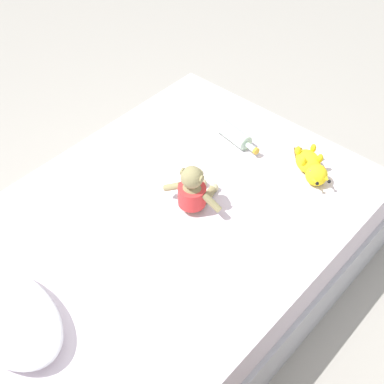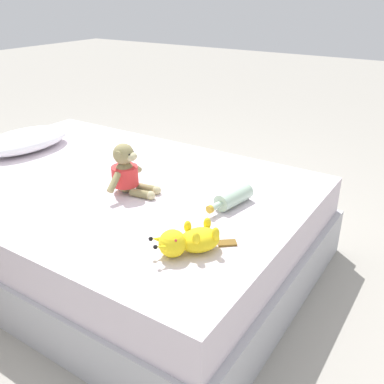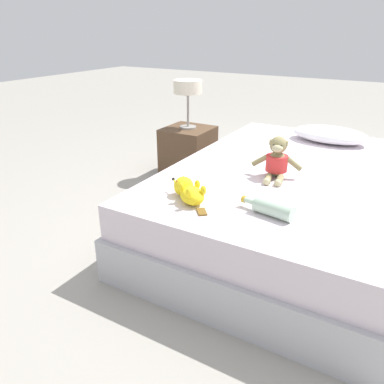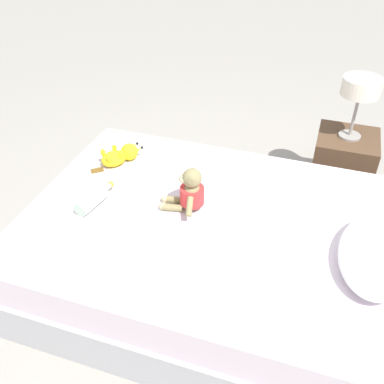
% 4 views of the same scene
% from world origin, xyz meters
% --- Properties ---
extents(ground_plane, '(16.00, 16.00, 0.00)m').
position_xyz_m(ground_plane, '(0.00, 0.00, 0.00)').
color(ground_plane, '#9E998E').
extents(bed, '(1.37, 2.03, 0.43)m').
position_xyz_m(bed, '(0.00, 0.00, 0.21)').
color(bed, '#B2B2B7').
rests_on(bed, ground_plane).
extents(pillow, '(0.56, 0.35, 0.11)m').
position_xyz_m(pillow, '(0.06, 0.69, 0.49)').
color(pillow, white).
rests_on(pillow, bed).
extents(plush_monkey, '(0.29, 0.24, 0.24)m').
position_xyz_m(plush_monkey, '(-0.05, -0.19, 0.53)').
color(plush_monkey, '#8E8456').
rests_on(plush_monkey, bed).
extents(plush_yellow_creature, '(0.29, 0.24, 0.10)m').
position_xyz_m(plush_yellow_creature, '(-0.32, -0.71, 0.48)').
color(plush_yellow_creature, yellow).
rests_on(plush_yellow_creature, bed).
extents(glass_bottle, '(0.26, 0.11, 0.08)m').
position_xyz_m(glass_bottle, '(0.09, -0.67, 0.47)').
color(glass_bottle, '#B2D1B7').
rests_on(glass_bottle, bed).
extents(nightstand, '(0.39, 0.39, 0.43)m').
position_xyz_m(nightstand, '(-1.07, 0.55, 0.21)').
color(nightstand, brown).
rests_on(nightstand, ground_plane).
extents(bedside_lamp, '(0.23, 0.23, 0.40)m').
position_xyz_m(bedside_lamp, '(-1.07, 0.55, 0.75)').
color(bedside_lamp, gray).
rests_on(bedside_lamp, nightstand).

